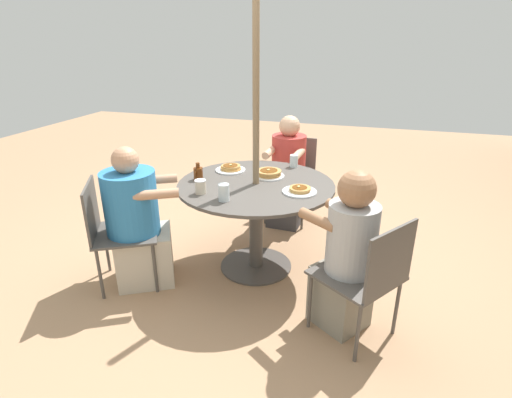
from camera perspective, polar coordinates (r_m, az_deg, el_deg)
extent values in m
plane|color=tan|center=(3.46, 0.00, -9.54)|extent=(12.00, 12.00, 0.00)
cylinder|color=#4C4742|center=(3.45, 0.00, -9.44)|extent=(0.60, 0.60, 0.01)
cylinder|color=#4C4742|center=(3.28, 0.00, -4.13)|extent=(0.11, 0.11, 0.73)
cylinder|color=#4C4742|center=(3.13, 0.00, 2.05)|extent=(1.23, 1.23, 0.02)
cylinder|color=#846B4C|center=(3.04, 0.00, 7.36)|extent=(0.05, 0.05, 2.08)
cylinder|color=#514C47|center=(3.47, -14.14, -6.17)|extent=(0.02, 0.02, 0.42)
cylinder|color=#514C47|center=(3.13, -14.23, -9.54)|extent=(0.02, 0.02, 0.42)
cylinder|color=#514C47|center=(3.51, -20.56, -6.62)|extent=(0.02, 0.02, 0.42)
cylinder|color=#514C47|center=(3.17, -21.39, -9.98)|extent=(0.02, 0.02, 0.42)
cube|color=#514C47|center=(3.21, -18.04, -4.62)|extent=(0.63, 0.63, 0.02)
cube|color=#514C47|center=(3.16, -22.47, -1.48)|extent=(0.39, 0.23, 0.40)
cube|color=beige|center=(3.30, -15.51, -7.87)|extent=(0.53, 0.55, 0.42)
cylinder|color=teal|center=(3.11, -17.46, -0.61)|extent=(0.40, 0.40, 0.50)
sphere|color=tan|center=(3.00, -18.20, 5.30)|extent=(0.20, 0.20, 0.20)
cylinder|color=tan|center=(3.20, -14.01, 2.72)|extent=(0.21, 0.31, 0.07)
cylinder|color=tan|center=(2.90, -14.08, 0.65)|extent=(0.21, 0.31, 0.07)
cylinder|color=#514C47|center=(2.73, 7.71, -14.20)|extent=(0.02, 0.02, 0.42)
cylinder|color=#514C47|center=(2.98, 13.09, -11.17)|extent=(0.02, 0.02, 0.42)
cylinder|color=#514C47|center=(2.54, 14.34, -18.05)|extent=(0.02, 0.02, 0.42)
cylinder|color=#514C47|center=(2.80, 19.44, -14.33)|extent=(0.02, 0.02, 0.42)
cube|color=#514C47|center=(2.63, 14.09, -10.49)|extent=(0.64, 0.64, 0.02)
cube|color=#514C47|center=(2.42, 18.68, -8.32)|extent=(0.37, 0.26, 0.40)
cube|color=gray|center=(2.80, 11.91, -13.40)|extent=(0.43, 0.44, 0.42)
cylinder|color=#B2B2B2|center=(2.55, 13.51, -5.70)|extent=(0.31, 0.31, 0.47)
sphere|color=#A3704C|center=(2.41, 14.22, 1.40)|extent=(0.23, 0.23, 0.23)
cylinder|color=#A3704C|center=(2.51, 8.85, -2.96)|extent=(0.22, 0.27, 0.07)
cylinder|color=#A3704C|center=(2.69, 12.56, -1.49)|extent=(0.22, 0.27, 0.07)
cylinder|color=#514C47|center=(4.01, 6.64, -1.58)|extent=(0.02, 0.02, 0.42)
cylinder|color=#514C47|center=(4.10, 1.33, -0.84)|extent=(0.02, 0.02, 0.42)
cylinder|color=#514C47|center=(4.36, 7.87, 0.39)|extent=(0.02, 0.02, 0.42)
cylinder|color=#514C47|center=(4.45, 2.95, 1.03)|extent=(0.02, 0.02, 0.42)
cube|color=#514C47|center=(4.15, 4.80, 2.59)|extent=(0.48, 0.48, 0.02)
cube|color=#514C47|center=(4.28, 5.68, 6.19)|extent=(0.04, 0.44, 0.40)
cube|color=#3D3D42|center=(4.13, 4.29, -0.76)|extent=(0.37, 0.34, 0.42)
cylinder|color=#B73833|center=(4.01, 4.68, 5.56)|extent=(0.34, 0.34, 0.50)
sphere|color=#DBA884|center=(3.93, 4.83, 10.34)|extent=(0.20, 0.20, 0.20)
cylinder|color=#DBA884|center=(3.78, 5.99, 6.34)|extent=(0.30, 0.09, 0.07)
cylinder|color=#DBA884|center=(3.85, 2.03, 6.75)|extent=(0.30, 0.09, 0.07)
cylinder|color=white|center=(3.27, 1.84, 3.32)|extent=(0.26, 0.26, 0.01)
cylinder|color=#BC8947|center=(3.27, 1.84, 3.56)|extent=(0.20, 0.20, 0.01)
cylinder|color=#BC8947|center=(3.26, 1.77, 3.74)|extent=(0.18, 0.18, 0.01)
cylinder|color=#BC8947|center=(3.26, 1.87, 3.99)|extent=(0.20, 0.20, 0.01)
ellipsoid|color=brown|center=(3.26, 1.85, 4.14)|extent=(0.15, 0.14, 0.00)
cube|color=#F4E084|center=(3.25, 1.77, 4.20)|extent=(0.03, 0.03, 0.01)
cylinder|color=white|center=(3.42, -3.66, 4.15)|extent=(0.26, 0.26, 0.01)
cylinder|color=#BC8947|center=(3.42, -3.57, 4.34)|extent=(0.17, 0.17, 0.01)
cylinder|color=#BC8947|center=(3.42, -3.68, 4.55)|extent=(0.17, 0.17, 0.01)
cylinder|color=#BC8947|center=(3.42, -3.61, 4.73)|extent=(0.16, 0.16, 0.01)
ellipsoid|color=brown|center=(3.41, -3.68, 4.84)|extent=(0.14, 0.13, 0.00)
cube|color=#F4E084|center=(3.40, -3.63, 4.89)|extent=(0.03, 0.03, 0.01)
cylinder|color=white|center=(2.96, 6.23, 1.06)|extent=(0.26, 0.26, 0.01)
cylinder|color=#BC8947|center=(2.95, 6.25, 1.25)|extent=(0.15, 0.15, 0.01)
cylinder|color=#BC8947|center=(2.95, 6.32, 1.53)|extent=(0.16, 0.16, 0.01)
ellipsoid|color=brown|center=(2.94, 6.26, 1.69)|extent=(0.12, 0.11, 0.00)
cube|color=#F4E084|center=(2.94, 6.13, 1.78)|extent=(0.03, 0.03, 0.01)
cylinder|color=#602D0F|center=(3.23, -8.25, 3.61)|extent=(0.07, 0.07, 0.10)
cylinder|color=#602D0F|center=(3.21, -8.32, 4.77)|extent=(0.03, 0.03, 0.04)
torus|color=#602D0F|center=(3.20, -8.51, 3.67)|extent=(0.05, 0.01, 0.05)
cylinder|color=beige|center=(2.93, -7.92, 1.68)|extent=(0.08, 0.08, 0.10)
cylinder|color=white|center=(2.92, -7.98, 2.63)|extent=(0.08, 0.08, 0.01)
cylinder|color=silver|center=(2.78, -4.62, 0.94)|extent=(0.08, 0.08, 0.12)
cylinder|color=silver|center=(3.53, 5.43, 5.45)|extent=(0.07, 0.07, 0.11)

